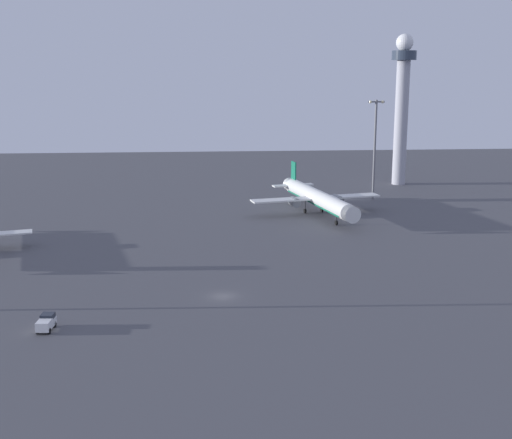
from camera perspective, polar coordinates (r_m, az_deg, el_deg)
ground_plane at (r=115.21m, az=-2.84°, el=-6.55°), size 416.00×416.00×0.00m
control_tower at (r=229.00m, az=12.34°, el=9.90°), size 8.00×8.00×49.26m
airplane_far_stand at (r=179.07m, az=5.20°, el=1.85°), size 35.74×45.64×11.79m
baggage_tractor at (r=105.07m, az=-17.45°, el=-8.39°), size 2.30×4.28×2.25m
apron_light_central at (r=200.18m, az=10.09°, el=6.35°), size 4.80×0.90×29.38m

